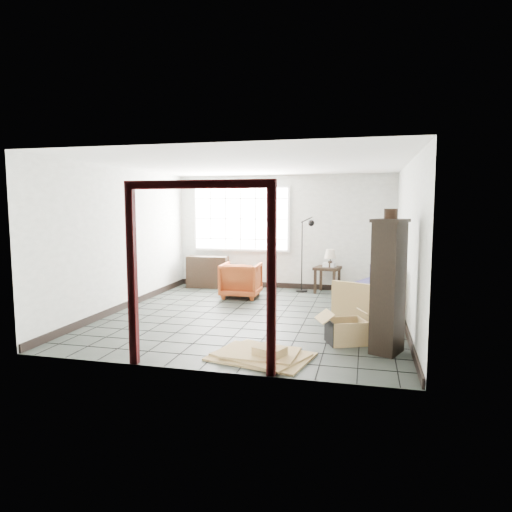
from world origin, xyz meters
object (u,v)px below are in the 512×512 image
(armchair, at_px, (241,278))
(tall_shelf, at_px, (388,286))
(futon_sofa, at_px, (385,292))
(side_table, at_px, (327,271))

(armchair, height_order, tall_shelf, tall_shelf)
(armchair, bearing_deg, tall_shelf, 130.66)
(futon_sofa, xyz_separation_m, armchair, (-2.88, 0.66, 0.04))
(armchair, height_order, side_table, armchair)
(side_table, xyz_separation_m, tall_shelf, (1.10, -3.96, 0.41))
(futon_sofa, height_order, armchair, futon_sofa)
(armchair, distance_m, side_table, 1.94)
(side_table, relative_size, tall_shelf, 0.35)
(futon_sofa, bearing_deg, side_table, 150.44)
(futon_sofa, relative_size, tall_shelf, 1.36)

